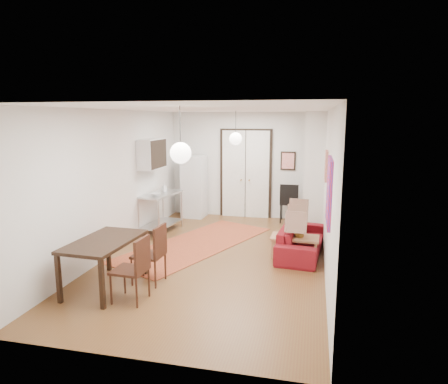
% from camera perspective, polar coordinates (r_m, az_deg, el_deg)
% --- Properties ---
extents(floor, '(7.00, 7.00, 0.00)m').
position_cam_1_polar(floor, '(8.04, -1.21, -9.36)').
color(floor, brown).
rests_on(floor, ground).
extents(ceiling, '(4.20, 7.00, 0.02)m').
position_cam_1_polar(ceiling, '(7.56, -1.30, 11.78)').
color(ceiling, white).
rests_on(ceiling, wall_back).
extents(wall_back, '(4.20, 0.02, 2.90)m').
position_cam_1_polar(wall_back, '(11.06, 3.15, 3.84)').
color(wall_back, silver).
rests_on(wall_back, floor).
extents(wall_front, '(4.20, 0.02, 2.90)m').
position_cam_1_polar(wall_front, '(4.44, -12.34, -6.53)').
color(wall_front, silver).
rests_on(wall_front, floor).
extents(wall_left, '(0.02, 7.00, 2.90)m').
position_cam_1_polar(wall_left, '(8.42, -15.26, 1.38)').
color(wall_left, silver).
rests_on(wall_left, floor).
extents(wall_right, '(0.02, 7.00, 2.90)m').
position_cam_1_polar(wall_right, '(7.45, 14.63, 0.26)').
color(wall_right, silver).
rests_on(wall_right, floor).
extents(double_doors, '(1.44, 0.06, 2.50)m').
position_cam_1_polar(double_doors, '(11.05, 3.10, 2.53)').
color(double_doors, white).
rests_on(double_doors, wall_back).
extents(stub_partition, '(0.50, 0.10, 2.90)m').
position_cam_1_polar(stub_partition, '(9.96, 12.78, 2.86)').
color(stub_partition, silver).
rests_on(stub_partition, floor).
extents(wall_cabinet, '(0.35, 1.00, 0.70)m').
position_cam_1_polar(wall_cabinet, '(9.63, -10.26, 5.39)').
color(wall_cabinet, silver).
rests_on(wall_cabinet, wall_left).
extents(painting_popart, '(0.05, 1.00, 1.00)m').
position_cam_1_polar(painting_popart, '(6.18, 14.80, 0.08)').
color(painting_popart, red).
rests_on(painting_popart, wall_right).
extents(painting_abstract, '(0.05, 0.50, 0.60)m').
position_cam_1_polar(painting_abstract, '(8.19, 14.41, 3.65)').
color(painting_abstract, beige).
rests_on(painting_abstract, wall_right).
extents(poster_back, '(0.40, 0.03, 0.50)m').
position_cam_1_polar(poster_back, '(10.88, 9.13, 4.41)').
color(poster_back, red).
rests_on(poster_back, wall_back).
extents(print_left, '(0.03, 0.44, 0.54)m').
position_cam_1_polar(print_left, '(10.15, -9.95, 5.94)').
color(print_left, olive).
rests_on(print_left, wall_left).
extents(pendant_back, '(0.30, 0.30, 0.80)m').
position_cam_1_polar(pendant_back, '(9.52, 1.67, 7.61)').
color(pendant_back, white).
rests_on(pendant_back, ceiling).
extents(pendant_front, '(0.30, 0.30, 0.80)m').
position_cam_1_polar(pendant_front, '(5.66, -6.22, 5.57)').
color(pendant_front, white).
rests_on(pendant_front, ceiling).
extents(kilim_rug, '(2.92, 4.24, 0.01)m').
position_cam_1_polar(kilim_rug, '(8.87, -4.00, -7.41)').
color(kilim_rug, '#AC4E2B').
rests_on(kilim_rug, floor).
extents(sofa, '(2.06, 0.97, 0.58)m').
position_cam_1_polar(sofa, '(8.35, 11.02, -6.69)').
color(sofa, maroon).
rests_on(sofa, floor).
extents(coffee_table, '(0.96, 0.56, 0.42)m').
position_cam_1_polar(coffee_table, '(8.11, 10.08, -6.66)').
color(coffee_table, '#AA7950').
rests_on(coffee_table, floor).
extents(potted_plant, '(0.38, 0.33, 0.41)m').
position_cam_1_polar(potted_plant, '(8.04, 10.86, -4.93)').
color(potted_plant, '#38652D').
rests_on(potted_plant, coffee_table).
extents(kitchen_counter, '(0.79, 1.31, 0.95)m').
position_cam_1_polar(kitchen_counter, '(9.80, -9.01, -2.07)').
color(kitchen_counter, '#B5B8BA').
rests_on(kitchen_counter, floor).
extents(bowl, '(0.30, 0.30, 0.05)m').
position_cam_1_polar(bowl, '(9.45, -9.74, -0.34)').
color(bowl, beige).
rests_on(bowl, kitchen_counter).
extents(soap_bottle, '(0.12, 0.12, 0.20)m').
position_cam_1_polar(soap_bottle, '(9.94, -8.55, 0.64)').
color(soap_bottle, '#5294B2').
rests_on(soap_bottle, kitchen_counter).
extents(fridge, '(0.63, 0.63, 1.71)m').
position_cam_1_polar(fridge, '(11.13, -4.28, 0.77)').
color(fridge, silver).
rests_on(fridge, floor).
extents(dining_table, '(0.91, 1.50, 0.81)m').
position_cam_1_polar(dining_table, '(6.75, -16.72, -7.30)').
color(dining_table, black).
rests_on(dining_table, floor).
extents(dining_chair_near, '(0.50, 0.69, 1.00)m').
position_cam_1_polar(dining_chair_near, '(6.92, -10.43, -7.79)').
color(dining_chair_near, '#3D1E13').
rests_on(dining_chair_near, floor).
extents(dining_chair_far, '(0.50, 0.69, 1.00)m').
position_cam_1_polar(dining_chair_far, '(6.32, -12.96, -9.68)').
color(dining_chair_far, '#3D1E13').
rests_on(dining_chair_far, floor).
extents(black_side_chair, '(0.48, 0.48, 1.04)m').
position_cam_1_polar(black_side_chair, '(10.81, 9.37, -0.92)').
color(black_side_chair, black).
rests_on(black_side_chair, floor).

